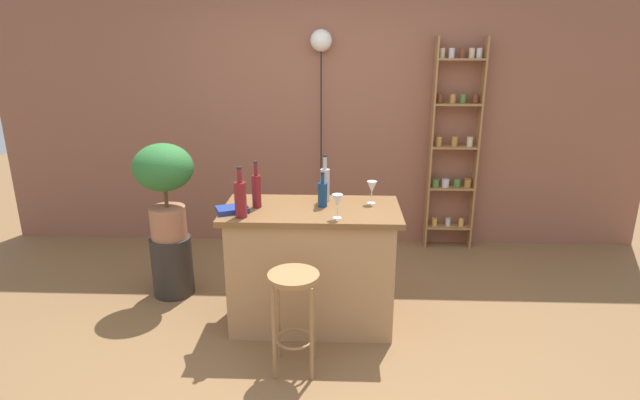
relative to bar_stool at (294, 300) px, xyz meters
name	(u,v)px	position (x,y,z in m)	size (l,w,h in m)	color
ground	(310,343)	(0.08, 0.28, -0.49)	(12.00, 12.00, 0.00)	brown
back_wall	(320,105)	(0.08, 2.23, 0.91)	(6.40, 0.10, 2.80)	#8C5642
kitchen_counter	(312,266)	(0.08, 0.58, -0.04)	(1.24, 0.63, 0.89)	tan
bar_stool	(294,300)	(0.00, 0.00, 0.00)	(0.32, 0.32, 0.66)	#997047
spice_shelf	(454,144)	(1.37, 2.09, 0.56)	(0.46, 0.14, 2.05)	#9E7042
plant_stool	(172,266)	(-1.09, 0.97, -0.24)	(0.33, 0.33, 0.49)	#2D2823
potted_plant	(164,180)	(-1.09, 0.97, 0.49)	(0.46, 0.42, 0.77)	#A86B4C
bottle_spirits_clear	(322,194)	(0.15, 0.62, 0.50)	(0.07, 0.07, 0.25)	navy
bottle_soda_blue	(325,184)	(0.17, 0.75, 0.53)	(0.07, 0.07, 0.34)	#B2B2B7
bottle_vinegar	(256,190)	(-0.30, 0.59, 0.53)	(0.06, 0.06, 0.33)	maroon
bottle_olive_oil	(240,198)	(-0.38, 0.37, 0.53)	(0.08, 0.08, 0.34)	maroon
wine_glass_left	(337,201)	(0.26, 0.37, 0.52)	(0.07, 0.07, 0.16)	silver
wine_glass_center	(372,188)	(0.50, 0.71, 0.52)	(0.07, 0.07, 0.16)	silver
cookbook	(232,209)	(-0.46, 0.48, 0.42)	(0.21, 0.15, 0.04)	navy
pendant_globe_light	(321,44)	(0.09, 2.12, 1.49)	(0.20, 0.20, 2.11)	black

